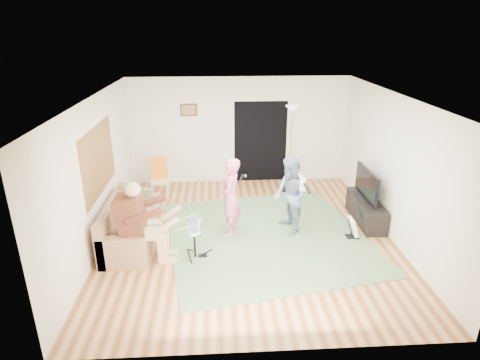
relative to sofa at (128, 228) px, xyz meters
name	(u,v)px	position (x,y,z in m)	size (l,w,h in m)	color
floor	(248,235)	(2.29, 0.08, -0.27)	(6.00, 6.00, 0.00)	brown
walls	(249,171)	(2.29, 0.08, 1.08)	(5.50, 6.00, 2.70)	beige
ceiling	(249,97)	(2.29, 0.08, 2.43)	(6.00, 6.00, 0.00)	white
window_blinds	(99,160)	(-0.45, 0.28, 1.28)	(2.05, 2.05, 0.00)	brown
doorway	(260,142)	(2.84, 3.07, 0.78)	(2.10, 2.10, 0.00)	black
picture_frame	(189,110)	(1.04, 3.07, 1.63)	(0.42, 0.03, 0.32)	#3F2314
area_rug	(266,236)	(2.64, 0.04, -0.26)	(3.72, 3.80, 0.02)	#4D6E42
sofa	(128,228)	(0.00, 0.00, 0.00)	(0.83, 2.02, 0.82)	#8F6847
drummer	(144,230)	(0.43, -0.65, 0.29)	(0.95, 0.53, 1.45)	#552817
drum_kit	(195,243)	(1.29, -0.65, 0.02)	(0.36, 0.65, 0.67)	black
singer	(231,197)	(1.96, 0.19, 0.50)	(0.57, 0.37, 1.55)	#D85D7D
microphone	(241,178)	(2.16, 0.19, 0.89)	(0.06, 0.06, 0.24)	black
guitarist	(290,196)	(3.11, 0.20, 0.50)	(0.75, 0.58, 1.54)	slate
guitar_held	(301,182)	(3.31, 0.20, 0.78)	(0.12, 0.60, 0.26)	silver
guitar_spare	(353,227)	(4.31, -0.12, -0.04)	(0.30, 0.27, 0.83)	black
torchiere_lamp	(291,134)	(3.49, 2.33, 1.18)	(0.38, 0.38, 2.11)	black
dining_chair	(160,184)	(0.35, 2.06, 0.07)	(0.44, 0.46, 0.95)	#D3C089
tv_cabinet	(366,210)	(4.79, 0.55, -0.02)	(0.40, 1.40, 0.50)	black
television	(367,184)	(4.74, 0.55, 0.58)	(0.06, 1.12, 0.61)	black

